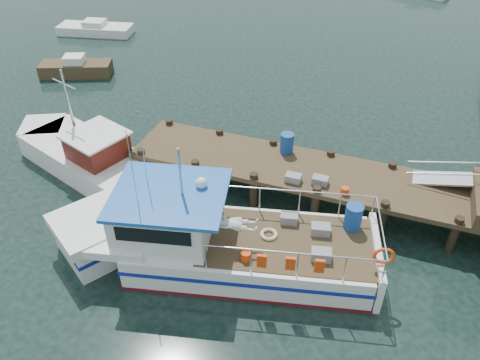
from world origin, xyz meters
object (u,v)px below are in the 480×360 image
(dock, at_px, (451,179))
(moored_rowboat, at_px, (76,68))
(lobster_boat, at_px, (209,240))
(moored_a, at_px, (95,29))
(work_boat, at_px, (87,155))

(dock, xyz_separation_m, moored_rowboat, (-21.43, 6.91, -1.78))
(dock, relative_size, lobster_boat, 1.43)
(lobster_boat, distance_m, moored_a, 25.09)
(dock, height_order, lobster_boat, lobster_boat)
(lobster_boat, distance_m, work_boat, 8.02)
(dock, bearing_deg, moored_a, 151.00)
(lobster_boat, relative_size, moored_a, 2.04)
(lobster_boat, bearing_deg, dock, 19.24)
(lobster_boat, relative_size, moored_rowboat, 2.57)
(moored_rowboat, xyz_separation_m, moored_a, (-3.12, 6.69, -0.09))
(moored_rowboat, distance_m, moored_a, 7.38)
(lobster_boat, relative_size, work_boat, 1.33)
(work_boat, bearing_deg, dock, 24.37)
(dock, bearing_deg, lobster_boat, -147.51)
(moored_rowboat, bearing_deg, moored_a, 123.04)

